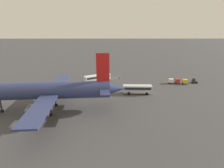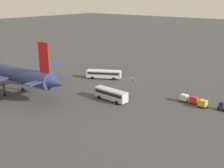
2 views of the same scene
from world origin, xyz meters
name	(u,v)px [view 2 (image 2 of 2)]	position (x,y,z in m)	size (l,w,h in m)	color
ground_plane	(131,79)	(0.00, 0.00, 0.00)	(600.00, 600.00, 0.00)	#424244
airplane	(9,72)	(20.23, 34.53, 6.32)	(45.47, 38.86, 16.79)	navy
shuttle_bus_near	(104,74)	(8.05, 5.40, 1.82)	(11.87, 8.32, 3.02)	white
shuttle_bus_far	(111,94)	(-7.74, 20.74, 1.91)	(10.58, 3.33, 3.19)	silver
baggage_tug	(223,107)	(-34.62, 8.25, 0.94)	(2.66, 2.16, 2.10)	#333338
worker_person	(133,79)	(-1.91, 1.66, 0.87)	(0.38, 0.38, 1.74)	#1E1E2D
cargo_cart_yellow	(203,103)	(-29.94, 9.63, 1.19)	(2.11, 1.82, 2.06)	#38383D
cargo_cart_red	(194,100)	(-27.06, 8.66, 1.19)	(2.11, 1.82, 2.06)	#38383D
cargo_cart_white	(184,98)	(-24.18, 8.72, 1.19)	(2.11, 1.82, 2.06)	#38383D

